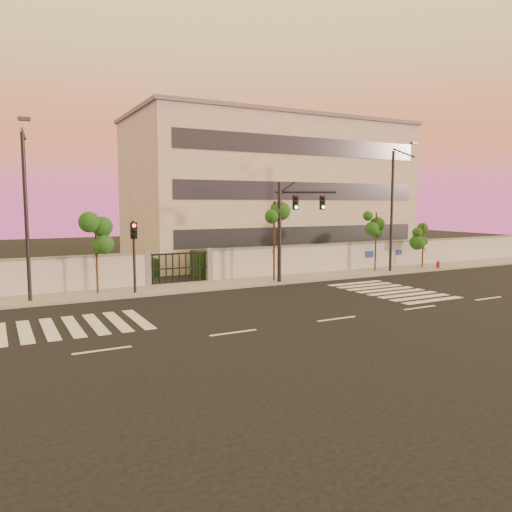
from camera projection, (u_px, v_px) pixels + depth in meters
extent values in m
plane|color=black|center=(336.00, 319.00, 21.83)|extent=(120.00, 120.00, 0.00)
cube|color=gray|center=(234.00, 283.00, 31.04)|extent=(60.00, 3.00, 0.15)
cube|color=#AEB1B5|center=(393.00, 255.00, 39.03)|extent=(31.00, 0.30, 2.00)
cube|color=slate|center=(393.00, 242.00, 38.91)|extent=(31.00, 0.36, 0.12)
cube|color=slate|center=(148.00, 269.00, 29.92)|extent=(0.35, 0.35, 2.20)
cube|color=slate|center=(209.00, 265.00, 31.79)|extent=(0.35, 0.35, 2.20)
cube|color=black|center=(316.00, 257.00, 38.67)|extent=(20.00, 2.00, 1.80)
cube|color=black|center=(156.00, 266.00, 35.30)|extent=(6.00, 1.50, 1.20)
cube|color=#B5B099|center=(269.00, 192.00, 44.71)|extent=(24.00, 12.00, 12.00)
cube|color=#262D38|center=(306.00, 235.00, 39.80)|extent=(22.00, 0.08, 1.40)
cube|color=#262D38|center=(306.00, 191.00, 39.43)|extent=(22.00, 0.08, 1.40)
cube|color=#262D38|center=(307.00, 146.00, 39.06)|extent=(22.00, 0.08, 1.40)
cube|color=slate|center=(269.00, 123.00, 44.07)|extent=(24.40, 12.40, 0.30)
cube|color=silver|center=(25.00, 332.00, 19.65)|extent=(0.50, 4.00, 0.02)
cube|color=silver|center=(50.00, 329.00, 20.07)|extent=(0.50, 4.00, 0.02)
cube|color=silver|center=(73.00, 326.00, 20.49)|extent=(0.50, 4.00, 0.02)
cube|color=silver|center=(96.00, 324.00, 20.91)|extent=(0.50, 4.00, 0.02)
cube|color=silver|center=(117.00, 321.00, 21.33)|extent=(0.50, 4.00, 0.02)
cube|color=silver|center=(138.00, 319.00, 21.75)|extent=(0.50, 4.00, 0.02)
cube|color=silver|center=(433.00, 300.00, 25.97)|extent=(4.00, 0.50, 0.02)
cube|color=silver|center=(420.00, 297.00, 26.76)|extent=(4.00, 0.50, 0.02)
cube|color=silver|center=(408.00, 295.00, 27.55)|extent=(4.00, 0.50, 0.02)
cube|color=silver|center=(396.00, 292.00, 28.34)|extent=(4.00, 0.50, 0.02)
cube|color=silver|center=(385.00, 290.00, 29.13)|extent=(4.00, 0.50, 0.02)
cube|color=silver|center=(375.00, 287.00, 29.92)|extent=(4.00, 0.50, 0.02)
cube|color=silver|center=(365.00, 285.00, 30.72)|extent=(4.00, 0.50, 0.02)
cube|color=silver|center=(355.00, 283.00, 31.51)|extent=(4.00, 0.50, 0.02)
cube|color=silver|center=(102.00, 350.00, 17.17)|extent=(2.00, 0.15, 0.01)
cube|color=silver|center=(233.00, 333.00, 19.50)|extent=(2.00, 0.15, 0.01)
cube|color=silver|center=(336.00, 319.00, 21.83)|extent=(2.00, 0.15, 0.01)
cube|color=silver|center=(420.00, 308.00, 24.16)|extent=(2.00, 0.15, 0.01)
cube|color=silver|center=(488.00, 298.00, 26.49)|extent=(2.00, 0.15, 0.01)
cylinder|color=#382314|center=(97.00, 256.00, 26.94)|extent=(0.11, 0.11, 4.46)
sphere|color=#123F12|center=(96.00, 231.00, 26.80)|extent=(1.05, 1.05, 1.05)
sphere|color=#123F12|center=(102.00, 243.00, 27.19)|extent=(0.80, 0.80, 0.80)
sphere|color=#123F12|center=(91.00, 239.00, 26.59)|extent=(0.76, 0.76, 0.76)
cylinder|color=#382314|center=(274.00, 242.00, 31.48)|extent=(0.12, 0.12, 5.19)
sphere|color=#123F12|center=(274.00, 218.00, 31.31)|extent=(1.14, 1.14, 1.14)
sphere|color=#123F12|center=(277.00, 230.00, 31.75)|extent=(0.87, 0.87, 0.87)
sphere|color=#123F12|center=(271.00, 226.00, 31.08)|extent=(0.83, 0.83, 0.83)
cylinder|color=#382314|center=(376.00, 243.00, 36.18)|extent=(0.12, 0.12, 4.39)
sphere|color=#123F12|center=(376.00, 224.00, 36.04)|extent=(1.09, 1.09, 1.09)
sphere|color=#123F12|center=(378.00, 233.00, 36.45)|extent=(0.83, 0.83, 0.83)
sphere|color=#123F12|center=(374.00, 231.00, 35.82)|extent=(0.79, 0.79, 0.79)
cylinder|color=#382314|center=(423.00, 246.00, 38.32)|extent=(0.12, 0.12, 3.53)
sphere|color=#123F12|center=(423.00, 232.00, 38.21)|extent=(1.07, 1.07, 1.07)
sphere|color=#123F12|center=(424.00, 239.00, 38.59)|extent=(0.82, 0.82, 0.82)
sphere|color=#123F12|center=(422.00, 237.00, 37.98)|extent=(0.78, 0.78, 0.78)
cylinder|color=black|center=(279.00, 233.00, 30.89)|extent=(0.25, 0.25, 6.36)
cylinder|color=black|center=(306.00, 192.00, 31.53)|extent=(3.73, 1.45, 0.16)
cube|color=black|center=(296.00, 203.00, 31.17)|extent=(0.36, 0.18, 0.92)
sphere|color=#0CF259|center=(296.00, 207.00, 31.10)|extent=(0.21, 0.21, 0.21)
cube|color=black|center=(322.00, 203.00, 32.13)|extent=(0.36, 0.18, 0.92)
sphere|color=#0CF259|center=(323.00, 207.00, 32.06)|extent=(0.21, 0.21, 0.21)
cylinder|color=black|center=(134.00, 258.00, 27.22)|extent=(0.15, 0.15, 4.11)
cube|color=black|center=(134.00, 231.00, 27.02)|extent=(0.32, 0.16, 0.82)
sphere|color=red|center=(134.00, 226.00, 26.89)|extent=(0.18, 0.18, 0.18)
cylinder|color=black|center=(26.00, 219.00, 24.71)|extent=(0.19, 0.19, 8.53)
cylinder|color=black|center=(23.00, 133.00, 23.44)|extent=(0.11, 2.04, 0.83)
cube|color=#3F3F44|center=(24.00, 119.00, 22.54)|extent=(0.53, 0.27, 0.16)
cylinder|color=black|center=(392.00, 213.00, 35.74)|extent=(0.20, 0.20, 8.72)
cylinder|color=black|center=(403.00, 153.00, 34.44)|extent=(0.11, 2.09, 0.85)
cube|color=#3F3F44|center=(414.00, 143.00, 33.52)|extent=(0.55, 0.27, 0.16)
cylinder|color=#B70C1D|center=(438.00, 267.00, 37.66)|extent=(0.21, 0.21, 0.48)
cylinder|color=#B70C1D|center=(438.00, 263.00, 37.63)|extent=(0.27, 0.27, 0.10)
sphere|color=#B70C1D|center=(438.00, 262.00, 37.62)|extent=(0.17, 0.17, 0.17)
cylinder|color=#B70C1D|center=(438.00, 266.00, 37.65)|extent=(0.29, 0.17, 0.10)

